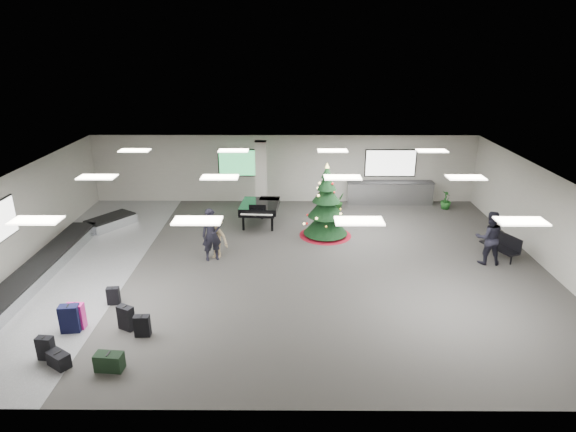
{
  "coord_description": "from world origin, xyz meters",
  "views": [
    {
      "loc": [
        0.3,
        -15.09,
        7.34
      ],
      "look_at": [
        0.22,
        1.0,
        1.43
      ],
      "focal_mm": 30.0,
      "sensor_mm": 36.0,
      "label": 1
    }
  ],
  "objects_px": {
    "service_counter": "(390,193)",
    "traveler_bench": "(489,238)",
    "christmas_tree": "(326,211)",
    "potted_plant_left": "(339,202)",
    "bench": "(502,245)",
    "potted_plant_right": "(446,200)",
    "traveler_a": "(212,235)",
    "baggage_carousel": "(55,259)",
    "traveler_b": "(215,238)",
    "grand_piano": "(259,207)",
    "pink_suitcase": "(76,316)"
  },
  "relations": [
    {
      "from": "grand_piano",
      "to": "potted_plant_right",
      "type": "relative_size",
      "value": 2.39
    },
    {
      "from": "traveler_b",
      "to": "baggage_carousel",
      "type": "bearing_deg",
      "value": -150.95
    },
    {
      "from": "traveler_a",
      "to": "potted_plant_left",
      "type": "distance_m",
      "value": 7.26
    },
    {
      "from": "baggage_carousel",
      "to": "grand_piano",
      "type": "relative_size",
      "value": 4.74
    },
    {
      "from": "christmas_tree",
      "to": "traveler_bench",
      "type": "bearing_deg",
      "value": -24.77
    },
    {
      "from": "christmas_tree",
      "to": "traveler_b",
      "type": "relative_size",
      "value": 1.93
    },
    {
      "from": "service_counter",
      "to": "traveler_bench",
      "type": "relative_size",
      "value": 2.12
    },
    {
      "from": "baggage_carousel",
      "to": "traveler_bench",
      "type": "bearing_deg",
      "value": 0.96
    },
    {
      "from": "pink_suitcase",
      "to": "potted_plant_left",
      "type": "height_order",
      "value": "potted_plant_left"
    },
    {
      "from": "service_counter",
      "to": "traveler_a",
      "type": "bearing_deg",
      "value": -140.05
    },
    {
      "from": "traveler_bench",
      "to": "baggage_carousel",
      "type": "bearing_deg",
      "value": 4.52
    },
    {
      "from": "potted_plant_left",
      "to": "potted_plant_right",
      "type": "distance_m",
      "value": 4.93
    },
    {
      "from": "grand_piano",
      "to": "pink_suitcase",
      "type": "bearing_deg",
      "value": -116.2
    },
    {
      "from": "bench",
      "to": "potted_plant_right",
      "type": "height_order",
      "value": "bench"
    },
    {
      "from": "pink_suitcase",
      "to": "traveler_b",
      "type": "bearing_deg",
      "value": 55.74
    },
    {
      "from": "baggage_carousel",
      "to": "pink_suitcase",
      "type": "height_order",
      "value": "pink_suitcase"
    },
    {
      "from": "bench",
      "to": "service_counter",
      "type": "bearing_deg",
      "value": 91.76
    },
    {
      "from": "christmas_tree",
      "to": "potted_plant_left",
      "type": "bearing_deg",
      "value": 74.42
    },
    {
      "from": "pink_suitcase",
      "to": "grand_piano",
      "type": "distance_m",
      "value": 8.94
    },
    {
      "from": "baggage_carousel",
      "to": "pink_suitcase",
      "type": "relative_size",
      "value": 13.1
    },
    {
      "from": "baggage_carousel",
      "to": "traveler_a",
      "type": "distance_m",
      "value": 5.46
    },
    {
      "from": "grand_piano",
      "to": "potted_plant_right",
      "type": "distance_m",
      "value": 8.71
    },
    {
      "from": "grand_piano",
      "to": "potted_plant_left",
      "type": "distance_m",
      "value": 4.0
    },
    {
      "from": "pink_suitcase",
      "to": "christmas_tree",
      "type": "bearing_deg",
      "value": 43.31
    },
    {
      "from": "potted_plant_right",
      "to": "bench",
      "type": "bearing_deg",
      "value": -85.97
    },
    {
      "from": "service_counter",
      "to": "potted_plant_left",
      "type": "xyz_separation_m",
      "value": [
        -2.47,
        -0.99,
        -0.13
      ]
    },
    {
      "from": "bench",
      "to": "potted_plant_left",
      "type": "relative_size",
      "value": 1.8
    },
    {
      "from": "service_counter",
      "to": "potted_plant_left",
      "type": "relative_size",
      "value": 4.81
    },
    {
      "from": "potted_plant_right",
      "to": "traveler_b",
      "type": "bearing_deg",
      "value": -151.31
    },
    {
      "from": "service_counter",
      "to": "potted_plant_left",
      "type": "bearing_deg",
      "value": -158.2
    },
    {
      "from": "baggage_carousel",
      "to": "potted_plant_right",
      "type": "distance_m",
      "value": 16.43
    },
    {
      "from": "bench",
      "to": "potted_plant_left",
      "type": "height_order",
      "value": "bench"
    },
    {
      "from": "traveler_a",
      "to": "potted_plant_right",
      "type": "height_order",
      "value": "traveler_a"
    },
    {
      "from": "traveler_a",
      "to": "potted_plant_left",
      "type": "height_order",
      "value": "traveler_a"
    },
    {
      "from": "baggage_carousel",
      "to": "traveler_b",
      "type": "relative_size",
      "value": 6.32
    },
    {
      "from": "bench",
      "to": "traveler_a",
      "type": "bearing_deg",
      "value": 157.72
    },
    {
      "from": "bench",
      "to": "traveler_b",
      "type": "height_order",
      "value": "traveler_b"
    },
    {
      "from": "potted_plant_left",
      "to": "service_counter",
      "type": "bearing_deg",
      "value": 21.8
    },
    {
      "from": "grand_piano",
      "to": "bench",
      "type": "xyz_separation_m",
      "value": [
        8.81,
        -3.22,
        -0.28
      ]
    },
    {
      "from": "service_counter",
      "to": "potted_plant_right",
      "type": "distance_m",
      "value": 2.56
    },
    {
      "from": "pink_suitcase",
      "to": "bench",
      "type": "xyz_separation_m",
      "value": [
        13.3,
        4.51,
        0.15
      ]
    },
    {
      "from": "pink_suitcase",
      "to": "christmas_tree",
      "type": "height_order",
      "value": "christmas_tree"
    },
    {
      "from": "potted_plant_left",
      "to": "pink_suitcase",
      "type": "bearing_deg",
      "value": -129.84
    },
    {
      "from": "grand_piano",
      "to": "potted_plant_left",
      "type": "bearing_deg",
      "value": 31.87
    },
    {
      "from": "christmas_tree",
      "to": "traveler_a",
      "type": "distance_m",
      "value": 4.72
    },
    {
      "from": "grand_piano",
      "to": "potted_plant_right",
      "type": "bearing_deg",
      "value": 17.99
    },
    {
      "from": "potted_plant_left",
      "to": "traveler_a",
      "type": "bearing_deg",
      "value": -133.48
    },
    {
      "from": "traveler_b",
      "to": "potted_plant_left",
      "type": "distance_m",
      "value": 7.07
    },
    {
      "from": "pink_suitcase",
      "to": "grand_piano",
      "type": "height_order",
      "value": "grand_piano"
    },
    {
      "from": "pink_suitcase",
      "to": "potted_plant_right",
      "type": "xyz_separation_m",
      "value": [
        12.92,
        9.84,
        0.07
      ]
    }
  ]
}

